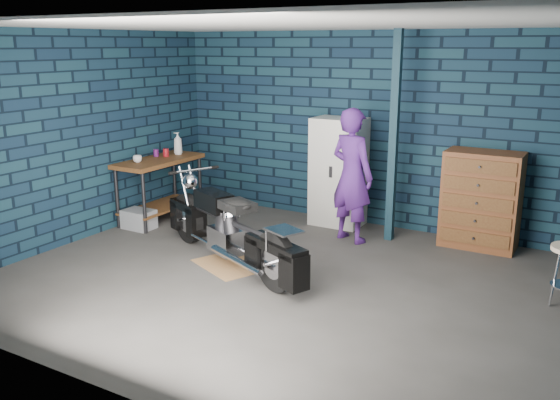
% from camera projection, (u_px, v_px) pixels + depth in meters
% --- Properties ---
extents(ground, '(6.00, 6.00, 0.00)m').
position_uv_depth(ground, '(280.00, 280.00, 6.51)').
color(ground, '#43413F').
rests_on(ground, ground).
extents(room_walls, '(6.02, 5.01, 2.71)m').
position_uv_depth(room_walls, '(305.00, 102.00, 6.49)').
color(room_walls, '#0F2033').
rests_on(room_walls, ground).
extents(support_post, '(0.10, 0.10, 2.70)m').
position_uv_depth(support_post, '(394.00, 138.00, 7.53)').
color(support_post, '#112935').
rests_on(support_post, ground).
extents(workbench, '(0.60, 1.40, 0.91)m').
position_uv_depth(workbench, '(160.00, 189.00, 8.65)').
color(workbench, brown).
rests_on(workbench, ground).
extents(drip_mat, '(1.00, 0.90, 0.01)m').
position_uv_depth(drip_mat, '(230.00, 265.00, 6.96)').
color(drip_mat, '#8E603E').
rests_on(drip_mat, ground).
extents(motorcycle, '(2.37, 1.52, 1.02)m').
position_uv_depth(motorcycle, '(229.00, 224.00, 6.83)').
color(motorcycle, black).
rests_on(motorcycle, ground).
extents(person, '(0.74, 0.60, 1.75)m').
position_uv_depth(person, '(352.00, 176.00, 7.63)').
color(person, '#4D2079').
rests_on(person, ground).
extents(storage_bin, '(0.43, 0.30, 0.27)m').
position_uv_depth(storage_bin, '(139.00, 219.00, 8.30)').
color(storage_bin, gray).
rests_on(storage_bin, ground).
extents(locker, '(0.71, 0.51, 1.53)m').
position_uv_depth(locker, '(338.00, 172.00, 8.35)').
color(locker, silver).
rests_on(locker, ground).
extents(tool_chest, '(0.92, 0.51, 1.23)m').
position_uv_depth(tool_chest, '(481.00, 200.00, 7.43)').
color(tool_chest, brown).
rests_on(tool_chest, ground).
extents(cup_a, '(0.16, 0.16, 0.10)m').
position_uv_depth(cup_a, '(137.00, 159.00, 8.26)').
color(cup_a, beige).
rests_on(cup_a, workbench).
extents(mug_purple, '(0.10, 0.10, 0.11)m').
position_uv_depth(mug_purple, '(156.00, 153.00, 8.71)').
color(mug_purple, '#5A1860').
rests_on(mug_purple, workbench).
extents(mug_red, '(0.11, 0.11, 0.12)m').
position_uv_depth(mug_red, '(166.00, 153.00, 8.69)').
color(mug_red, maroon).
rests_on(mug_red, workbench).
extents(bottle, '(0.16, 0.16, 0.33)m').
position_uv_depth(bottle, '(178.00, 143.00, 8.84)').
color(bottle, gray).
rests_on(bottle, workbench).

